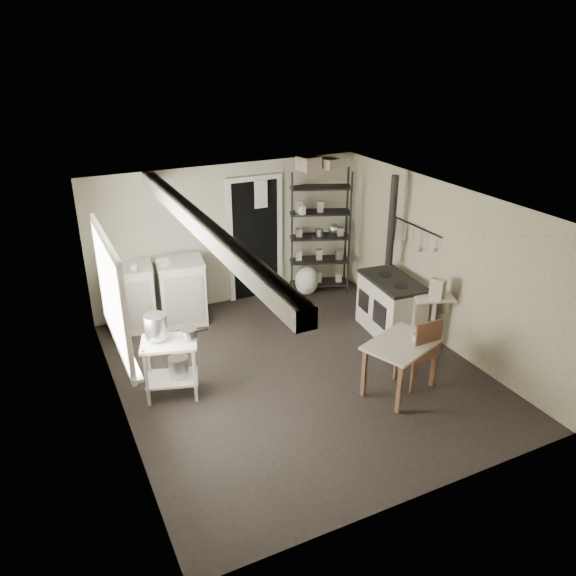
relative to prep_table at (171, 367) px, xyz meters
name	(u,v)px	position (x,y,z in m)	size (l,w,h in m)	color
floor	(298,372)	(1.63, -0.21, -0.40)	(5.00, 5.00, 0.00)	black
ceiling	(299,204)	(1.63, -0.21, 1.90)	(5.00, 5.00, 0.00)	silver
wall_back	(229,235)	(1.63, 2.29, 0.75)	(4.50, 0.02, 2.30)	#BCB8A1
wall_front	(426,399)	(1.63, -2.71, 0.75)	(4.50, 0.02, 2.30)	#BCB8A1
wall_left	(114,330)	(-0.62, -0.21, 0.75)	(0.02, 5.00, 2.30)	#BCB8A1
wall_right	(441,264)	(3.88, -0.21, 0.75)	(0.02, 5.00, 2.30)	#BCB8A1
window	(110,294)	(-0.59, -0.01, 1.10)	(0.12, 1.76, 1.28)	silver
doorway	(256,241)	(2.08, 2.26, 0.60)	(0.96, 0.10, 2.08)	silver
ceiling_beam	(201,225)	(0.43, -0.21, 1.80)	(0.18, 5.00, 0.18)	silver
wallpaper_panel	(440,264)	(3.87, -0.21, 0.75)	(0.01, 5.00, 2.30)	#B9B396
utensil_rail	(414,226)	(3.82, 0.39, 1.15)	(0.06, 1.20, 0.44)	#BBBBBD
prep_table	(171,367)	(0.00, 0.00, 0.00)	(0.66, 0.47, 0.75)	silver
stockpot	(156,326)	(-0.11, 0.10, 0.54)	(0.27, 0.27, 0.29)	#BBBBBD
saucepan	(189,333)	(0.23, -0.07, 0.45)	(0.19, 0.19, 0.10)	#BBBBBD
bucket	(179,367)	(0.09, -0.01, -0.02)	(0.24, 0.24, 0.26)	#BBBBBD
base_cabinets	(157,296)	(0.32, 1.97, 0.06)	(1.52, 0.65, 1.00)	silver
mixing_bowl	(164,267)	(0.44, 1.86, 0.56)	(0.30, 0.30, 0.07)	white
counter_cup	(135,272)	(0.00, 1.82, 0.57)	(0.13, 0.13, 0.10)	white
shelf_rack	(319,238)	(3.16, 2.03, 0.55)	(1.01, 0.39, 2.12)	black
shelf_jar	(302,218)	(2.82, 2.01, 0.97)	(0.08, 0.09, 0.19)	white
storage_box_a	(308,177)	(2.95, 2.07, 1.61)	(0.33, 0.28, 0.22)	beige
storage_box_b	(329,177)	(3.32, 2.04, 1.59)	(0.25, 0.23, 0.16)	beige
stove	(391,306)	(3.37, 0.18, 0.04)	(0.60, 1.09, 0.86)	silver
stovepipe	(392,221)	(3.58, 0.61, 1.19)	(0.11, 0.11, 1.46)	black
side_ledge	(431,322)	(3.57, -0.49, 0.03)	(0.54, 0.29, 0.83)	silver
oats_box	(438,286)	(3.57, -0.55, 0.61)	(0.11, 0.19, 0.28)	beige
work_table	(400,364)	(2.57, -1.14, -0.02)	(0.90, 0.63, 0.69)	beige
table_cup	(417,333)	(2.74, -1.19, 0.41)	(0.11, 0.11, 0.10)	white
chair	(416,350)	(2.85, -1.08, 0.08)	(0.40, 0.42, 0.97)	brown
flour_sack	(307,281)	(2.88, 1.94, -0.16)	(0.42, 0.35, 0.50)	silver
floor_crock	(399,349)	(3.13, -0.40, -0.33)	(0.12, 0.12, 0.15)	white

